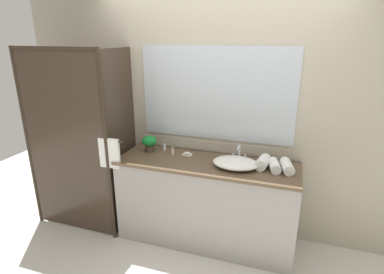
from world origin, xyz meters
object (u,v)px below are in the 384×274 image
object	(u,v)px
sink_basin	(236,163)
rolled_towel_near_edge	(287,166)
faucet	(239,155)
soap_dish	(187,154)
rolled_towel_far_edge	(263,162)
amenity_bottle_conditioner	(165,147)
potted_plant	(149,142)
rolled_towel_middle	(275,166)
amenity_bottle_shampoo	(173,151)

from	to	relation	value
sink_basin	rolled_towel_near_edge	xyz separation A→B (m)	(0.47, 0.05, 0.01)
faucet	soap_dish	size ratio (longest dim) A/B	1.70
rolled_towel_far_edge	amenity_bottle_conditioner	bearing A→B (deg)	173.01
faucet	soap_dish	bearing A→B (deg)	-175.46
soap_dish	amenity_bottle_conditioner	xyz separation A→B (m)	(-0.28, 0.05, 0.03)
sink_basin	rolled_towel_near_edge	bearing A→B (deg)	6.38
faucet	rolled_towel_near_edge	size ratio (longest dim) A/B	0.74
soap_dish	potted_plant	bearing A→B (deg)	-177.08
rolled_towel_near_edge	rolled_towel_middle	size ratio (longest dim) A/B	1.09
rolled_towel_middle	rolled_towel_far_edge	size ratio (longest dim) A/B	1.00
sink_basin	potted_plant	bearing A→B (deg)	172.81
amenity_bottle_shampoo	rolled_towel_near_edge	size ratio (longest dim) A/B	0.40
faucet	amenity_bottle_conditioner	bearing A→B (deg)	179.41
sink_basin	rolled_towel_near_edge	size ratio (longest dim) A/B	1.92
potted_plant	rolled_towel_far_edge	distance (m)	1.21
faucet	potted_plant	size ratio (longest dim) A/B	0.96
potted_plant	rolled_towel_middle	size ratio (longest dim) A/B	0.84
rolled_towel_far_edge	soap_dish	bearing A→B (deg)	174.21
rolled_towel_middle	rolled_towel_far_edge	bearing A→B (deg)	166.07
faucet	rolled_towel_middle	bearing A→B (deg)	-22.69
amenity_bottle_shampoo	rolled_towel_middle	bearing A→B (deg)	-3.24
soap_dish	rolled_towel_middle	bearing A→B (deg)	-6.81
soap_dish	amenity_bottle_conditioner	bearing A→B (deg)	169.70
amenity_bottle_shampoo	rolled_towel_middle	world-z (taller)	rolled_towel_middle
potted_plant	faucet	bearing A→B (deg)	3.83
sink_basin	amenity_bottle_conditioner	bearing A→B (deg)	166.64
faucet	rolled_towel_middle	xyz separation A→B (m)	(0.36, -0.15, -0.01)
rolled_towel_near_edge	sink_basin	bearing A→B (deg)	-173.62
amenity_bottle_conditioner	rolled_towel_far_edge	bearing A→B (deg)	-6.99
amenity_bottle_shampoo	rolled_towel_near_edge	distance (m)	1.15
rolled_towel_near_edge	potted_plant	bearing A→B (deg)	177.23
soap_dish	sink_basin	bearing A→B (deg)	-14.93
sink_basin	rolled_towel_far_edge	world-z (taller)	rolled_towel_far_edge
sink_basin	soap_dish	world-z (taller)	sink_basin
amenity_bottle_shampoo	rolled_towel_middle	xyz separation A→B (m)	(1.04, -0.06, 0.00)
soap_dish	rolled_towel_far_edge	world-z (taller)	rolled_towel_far_edge
faucet	amenity_bottle_shampoo	size ratio (longest dim) A/B	1.87
rolled_towel_middle	soap_dish	bearing A→B (deg)	173.19
soap_dish	amenity_bottle_shampoo	world-z (taller)	amenity_bottle_shampoo
rolled_towel_middle	amenity_bottle_shampoo	bearing A→B (deg)	176.76
sink_basin	faucet	world-z (taller)	faucet
soap_dish	rolled_towel_middle	xyz separation A→B (m)	(0.89, -0.11, 0.03)
potted_plant	amenity_bottle_conditioner	bearing A→B (deg)	26.81
sink_basin	rolled_towel_middle	bearing A→B (deg)	5.79
rolled_towel_near_edge	amenity_bottle_conditioner	bearing A→B (deg)	173.70
faucet	potted_plant	xyz separation A→B (m)	(-0.96, -0.06, 0.05)
faucet	rolled_towel_middle	world-z (taller)	faucet
amenity_bottle_shampoo	rolled_towel_far_edge	bearing A→B (deg)	-1.95
soap_dish	rolled_towel_middle	world-z (taller)	rolled_towel_middle
faucet	rolled_towel_far_edge	distance (m)	0.28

